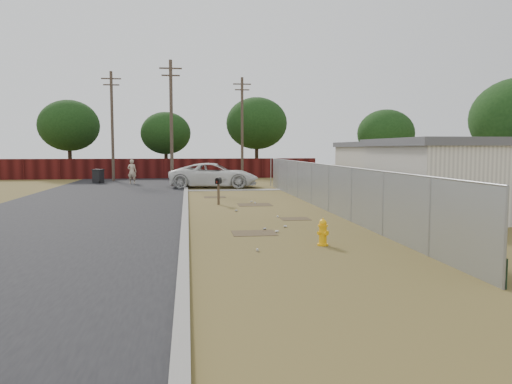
{
  "coord_description": "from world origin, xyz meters",
  "views": [
    {
      "loc": [
        -2.88,
        -20.63,
        2.71
      ],
      "look_at": [
        -0.39,
        -2.45,
        1.1
      ],
      "focal_mm": 35.0,
      "sensor_mm": 36.0,
      "label": 1
    }
  ],
  "objects": [
    {
      "name": "pickup_truck",
      "position": [
        -1.07,
        14.02,
        0.85
      ],
      "size": [
        6.44,
        3.59,
        1.7
      ],
      "primitive_type": "imported",
      "rotation": [
        0.0,
        0.0,
        1.44
      ],
      "color": "white",
      "rests_on": "ground"
    },
    {
      "name": "ground",
      "position": [
        0.0,
        0.0,
        0.0
      ],
      "size": [
        120.0,
        120.0,
        0.0
      ],
      "primitive_type": "plane",
      "color": "brown",
      "rests_on": "ground"
    },
    {
      "name": "street",
      "position": [
        -6.76,
        8.05,
        0.02
      ],
      "size": [
        15.1,
        60.0,
        0.12
      ],
      "color": "black",
      "rests_on": "ground"
    },
    {
      "name": "utility_poles",
      "position": [
        -3.67,
        20.67,
        4.69
      ],
      "size": [
        12.6,
        8.24,
        9.0
      ],
      "color": "brown",
      "rests_on": "ground"
    },
    {
      "name": "horizon_trees",
      "position": [
        0.84,
        23.56,
        4.63
      ],
      "size": [
        33.32,
        31.94,
        7.78
      ],
      "color": "#322216",
      "rests_on": "ground"
    },
    {
      "name": "scattered_litter",
      "position": [
        -0.08,
        -1.82,
        0.04
      ],
      "size": [
        1.78,
        12.03,
        0.07
      ],
      "color": "silver",
      "rests_on": "ground"
    },
    {
      "name": "trash_bin",
      "position": [
        -9.78,
        19.38,
        0.56
      ],
      "size": [
        0.94,
        1.01,
        1.1
      ],
      "color": "black",
      "rests_on": "ground"
    },
    {
      "name": "privacy_fence",
      "position": [
        -6.0,
        25.0,
        0.9
      ],
      "size": [
        30.0,
        0.12,
        1.8
      ],
      "primitive_type": "cube",
      "color": "#4A1110",
      "rests_on": "ground"
    },
    {
      "name": "fire_hydrant",
      "position": [
        0.84,
        -7.26,
        0.36
      ],
      "size": [
        0.41,
        0.41,
        0.77
      ],
      "color": "#FFB50D",
      "rests_on": "ground"
    },
    {
      "name": "pedestrian",
      "position": [
        -7.09,
        18.32,
        0.94
      ],
      "size": [
        0.77,
        0.59,
        1.89
      ],
      "primitive_type": "imported",
      "rotation": [
        0.0,
        0.0,
        2.93
      ],
      "color": "tan",
      "rests_on": "ground"
    },
    {
      "name": "mailbox",
      "position": [
        -1.42,
        3.3,
        1.03
      ],
      "size": [
        0.36,
        0.57,
        1.31
      ],
      "color": "brown",
      "rests_on": "ground"
    },
    {
      "name": "chainlink_fence",
      "position": [
        3.12,
        1.03,
        0.8
      ],
      "size": [
        0.1,
        27.06,
        2.02
      ],
      "color": "gray",
      "rests_on": "ground"
    },
    {
      "name": "houses",
      "position": [
        9.7,
        3.13,
        1.56
      ],
      "size": [
        9.3,
        17.24,
        3.1
      ],
      "color": "white",
      "rests_on": "ground"
    }
  ]
}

